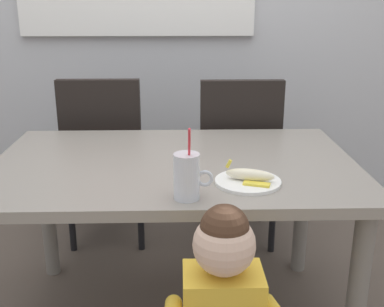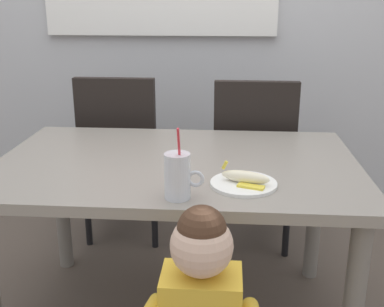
# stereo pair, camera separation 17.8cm
# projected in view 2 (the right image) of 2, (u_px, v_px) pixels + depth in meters

# --- Properties ---
(dining_table) EXTENTS (1.43, 0.93, 0.73)m
(dining_table) POSITION_uv_depth(u_px,v_px,m) (177.00, 182.00, 1.92)
(dining_table) COLOR gray
(dining_table) RESTS_ON ground
(dining_chair_left) EXTENTS (0.44, 0.45, 0.96)m
(dining_chair_left) POSITION_uv_depth(u_px,v_px,m) (122.00, 149.00, 2.66)
(dining_chair_left) COLOR black
(dining_chair_left) RESTS_ON ground
(dining_chair_right) EXTENTS (0.44, 0.44, 0.96)m
(dining_chair_right) POSITION_uv_depth(u_px,v_px,m) (253.00, 155.00, 2.57)
(dining_chair_right) COLOR black
(dining_chair_right) RESTS_ON ground
(milk_cup) EXTENTS (0.13, 0.09, 0.25)m
(milk_cup) POSITION_uv_depth(u_px,v_px,m) (178.00, 178.00, 1.52)
(milk_cup) COLOR silver
(milk_cup) RESTS_ON dining_table
(snack_plate) EXTENTS (0.23, 0.23, 0.01)m
(snack_plate) POSITION_uv_depth(u_px,v_px,m) (244.00, 184.00, 1.64)
(snack_plate) COLOR white
(snack_plate) RESTS_ON dining_table
(peeled_banana) EXTENTS (0.18, 0.13, 0.07)m
(peeled_banana) POSITION_uv_depth(u_px,v_px,m) (246.00, 177.00, 1.62)
(peeled_banana) COLOR #F4EAC6
(peeled_banana) RESTS_ON snack_plate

